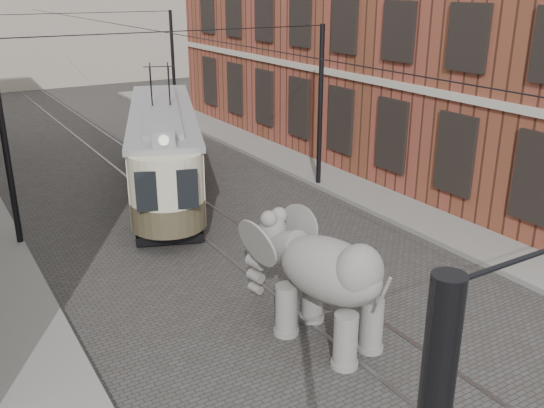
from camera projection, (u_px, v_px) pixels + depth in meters
ground at (289, 281)px, 15.67m from camera, size 120.00×120.00×0.00m
tram_rails at (289, 280)px, 15.67m from camera, size 1.54×80.00×0.02m
sidewalk_right at (451, 232)px, 18.57m from camera, size 2.00×60.00×0.15m
sidewalk_left at (27, 353)px, 12.48m from camera, size 2.00×60.00×0.15m
brick_building at (390, 16)px, 26.18m from camera, size 8.00×26.00×12.00m
catenary at (197, 132)px, 18.55m from camera, size 11.00×30.20×6.00m
tram at (163, 128)px, 22.16m from camera, size 6.30×11.64×4.58m
elephant at (329, 287)px, 12.57m from camera, size 3.25×4.72×2.64m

